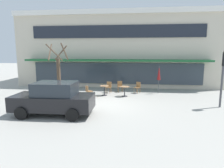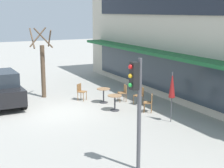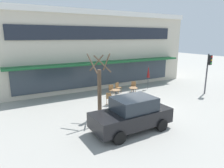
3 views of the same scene
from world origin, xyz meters
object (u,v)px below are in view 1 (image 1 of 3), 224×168
(cafe_table_streetside, at_px, (104,89))
(patio_umbrella_green_folded, at_px, (159,73))
(street_tree, at_px, (59,76))
(cafe_chair_3, at_px, (88,91))
(cafe_chair_0, at_px, (120,86))
(parked_sedan, at_px, (54,99))
(traffic_light_pole, at_px, (224,70))
(cafe_chair_2, at_px, (109,86))
(cafe_table_near_wall, at_px, (125,90))
(cafe_chair_1, at_px, (138,87))

(cafe_table_streetside, relative_size, patio_umbrella_green_folded, 0.35)
(cafe_table_streetside, xyz_separation_m, patio_umbrella_green_folded, (4.18, 1.25, 1.11))
(street_tree, bearing_deg, cafe_chair_3, 46.29)
(cafe_chair_0, bearing_deg, cafe_table_streetside, -125.34)
(cafe_chair_0, xyz_separation_m, parked_sedan, (-3.00, -6.44, 0.35))
(cafe_chair_0, xyz_separation_m, street_tree, (-3.66, -3.99, 1.24))
(cafe_table_streetside, relative_size, traffic_light_pole, 0.22)
(traffic_light_pole, bearing_deg, patio_umbrella_green_folded, 131.58)
(patio_umbrella_green_folded, height_order, street_tree, street_tree)
(patio_umbrella_green_folded, height_order, traffic_light_pole, traffic_light_pole)
(cafe_table_streetside, bearing_deg, cafe_chair_2, 79.63)
(parked_sedan, relative_size, street_tree, 1.10)
(street_tree, distance_m, traffic_light_pole, 10.05)
(cafe_table_near_wall, xyz_separation_m, traffic_light_pole, (5.90, -2.31, 1.78))
(cafe_table_streetside, height_order, cafe_chair_3, cafe_chair_3)
(parked_sedan, height_order, traffic_light_pole, traffic_light_pole)
(cafe_chair_2, relative_size, cafe_chair_3, 1.00)
(patio_umbrella_green_folded, bearing_deg, parked_sedan, -134.68)
(cafe_table_near_wall, relative_size, cafe_table_streetside, 1.00)
(cafe_chair_1, distance_m, parked_sedan, 7.58)
(cafe_table_near_wall, distance_m, cafe_chair_2, 1.81)
(cafe_table_streetside, bearing_deg, traffic_light_pole, -18.13)
(patio_umbrella_green_folded, xyz_separation_m, parked_sedan, (-6.10, -6.17, -0.75))
(cafe_chair_1, xyz_separation_m, parked_sedan, (-4.45, -6.13, 0.35))
(cafe_chair_1, bearing_deg, parked_sedan, -126.00)
(cafe_chair_2, distance_m, cafe_chair_3, 2.29)
(cafe_table_near_wall, bearing_deg, traffic_light_pole, -21.36)
(cafe_chair_2, bearing_deg, cafe_chair_1, 3.44)
(cafe_chair_3, distance_m, traffic_light_pole, 8.83)
(cafe_chair_2, height_order, street_tree, street_tree)
(cafe_chair_2, distance_m, parked_sedan, 6.36)
(cafe_table_near_wall, relative_size, traffic_light_pole, 0.22)
(cafe_chair_1, bearing_deg, traffic_light_pole, -36.56)
(patio_umbrella_green_folded, relative_size, cafe_chair_1, 2.47)
(cafe_chair_3, height_order, street_tree, street_tree)
(cafe_chair_1, xyz_separation_m, cafe_chair_3, (-3.57, -2.07, 0.00))
(patio_umbrella_green_folded, height_order, parked_sedan, patio_umbrella_green_folded)
(street_tree, height_order, traffic_light_pole, street_tree)
(street_tree, bearing_deg, cafe_chair_1, 35.75)
(cafe_chair_0, height_order, cafe_chair_2, same)
(patio_umbrella_green_folded, distance_m, cafe_chair_2, 4.14)
(cafe_chair_1, height_order, traffic_light_pole, traffic_light_pole)
(cafe_table_streetside, relative_size, cafe_chair_2, 0.85)
(cafe_table_near_wall, bearing_deg, cafe_chair_0, 105.97)
(cafe_chair_0, xyz_separation_m, cafe_chair_3, (-2.12, -2.38, 0.00))
(cafe_chair_2, bearing_deg, parked_sedan, -109.47)
(cafe_chair_0, height_order, cafe_chair_1, same)
(cafe_table_near_wall, bearing_deg, cafe_chair_2, 138.44)
(cafe_chair_0, xyz_separation_m, cafe_chair_2, (-0.88, -0.45, 0.00))
(street_tree, bearing_deg, patio_umbrella_green_folded, 28.83)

